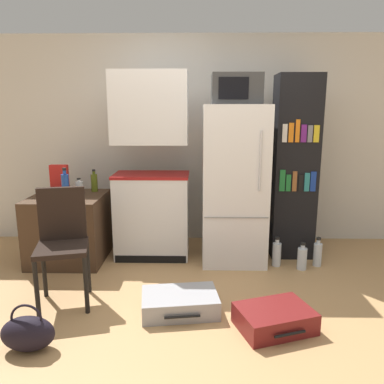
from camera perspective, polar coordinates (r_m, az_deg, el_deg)
ground_plane at (r=3.01m, az=1.59°, el=-19.23°), size 24.00×24.00×0.00m
wall_back at (r=4.59m, az=3.99°, el=7.79°), size 6.40×0.10×2.44m
side_table at (r=4.22m, az=-18.17°, el=-5.22°), size 0.75×0.74×0.70m
kitchen_hutch at (r=4.03m, az=-6.21°, el=2.84°), size 0.80×0.48×1.97m
refrigerator at (r=3.94m, az=6.41°, el=1.09°), size 0.65×0.67×1.64m
microwave at (r=3.87m, az=6.75°, el=15.28°), size 0.49×0.40×0.30m
bookshelf at (r=4.17m, az=15.28°, el=3.52°), size 0.45×0.36×1.95m
bottle_clear_short at (r=4.18m, az=-16.81°, el=0.69°), size 0.08×0.08×0.17m
bottle_olive_oil at (r=4.26m, az=-14.67°, el=1.45°), size 0.07×0.07×0.24m
bottle_blue_soda at (r=4.05m, az=-18.74°, el=1.02°), size 0.08×0.08×0.31m
bowl at (r=4.12m, az=-21.59°, el=-0.59°), size 0.12×0.12×0.03m
cereal_box at (r=4.33m, az=-19.54°, el=1.95°), size 0.19×0.07×0.30m
chair at (r=3.28m, az=-19.15°, el=-6.21°), size 0.48×0.49×0.96m
suitcase_large_flat at (r=3.11m, az=-1.87°, el=-16.50°), size 0.65×0.47×0.15m
suitcase_small_flat at (r=2.97m, az=12.46°, el=-18.29°), size 0.62×0.53×0.16m
handbag at (r=2.88m, az=-23.74°, el=-19.08°), size 0.36×0.20×0.33m
water_bottle_front at (r=4.13m, az=18.59°, el=-8.92°), size 0.09×0.09×0.31m
water_bottle_middle at (r=4.00m, az=16.42°, el=-9.62°), size 0.10×0.10×0.28m
water_bottle_back at (r=4.02m, az=12.78°, el=-9.14°), size 0.09×0.09×0.31m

